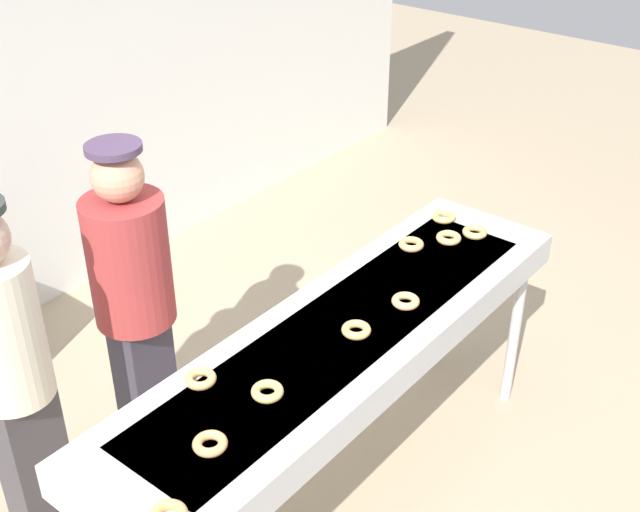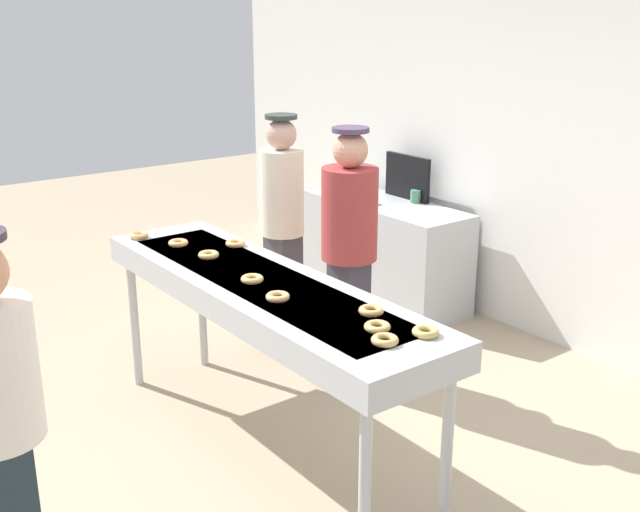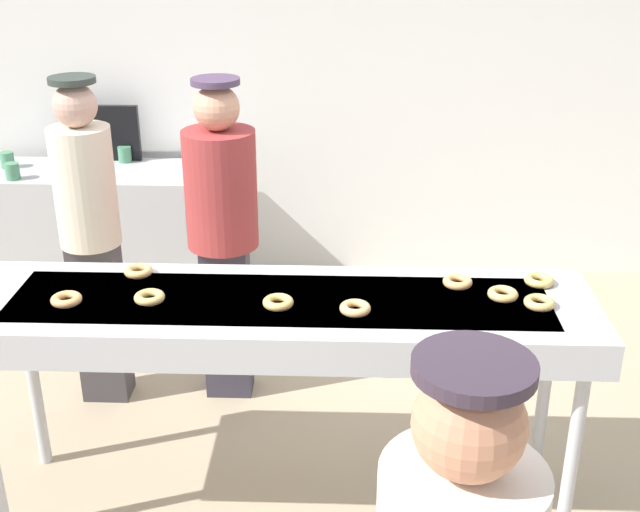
{
  "view_description": "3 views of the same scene",
  "coord_description": "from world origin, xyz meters",
  "px_view_note": "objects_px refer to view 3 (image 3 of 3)",
  "views": [
    {
      "loc": [
        -2.21,
        -1.65,
        3.01
      ],
      "look_at": [
        0.21,
        0.3,
        1.15
      ],
      "focal_mm": 46.12,
      "sensor_mm": 36.0,
      "label": 1
    },
    {
      "loc": [
        3.31,
        -2.12,
        2.41
      ],
      "look_at": [
        0.15,
        0.28,
        1.13
      ],
      "focal_mm": 43.44,
      "sensor_mm": 36.0,
      "label": 2
    },
    {
      "loc": [
        0.26,
        -2.89,
        2.48
      ],
      "look_at": [
        0.15,
        0.23,
        1.11
      ],
      "focal_mm": 45.71,
      "sensor_mm": 36.0,
      "label": 3
    }
  ],
  "objects_px": {
    "glazed_donut_0": "(503,294)",
    "paper_cup_3": "(74,170)",
    "glazed_donut_2": "(458,282)",
    "glazed_donut_4": "(539,303)",
    "worker_baker": "(222,222)",
    "prep_counter": "(102,231)",
    "menu_display": "(102,133)",
    "glazed_donut_3": "(149,297)",
    "glazed_donut_5": "(277,302)",
    "glazed_donut_7": "(539,280)",
    "glazed_donut_9": "(355,308)",
    "paper_cup_2": "(7,160)",
    "paper_cup_0": "(125,154)",
    "worker_assistant": "(90,231)",
    "glazed_donut_8": "(138,271)",
    "glazed_donut_6": "(66,299)",
    "fryer_conveyor": "(280,318)",
    "paper_cup_1": "(12,171)"
  },
  "relations": [
    {
      "from": "worker_assistant",
      "to": "paper_cup_1",
      "type": "distance_m",
      "value": 1.38
    },
    {
      "from": "glazed_donut_0",
      "to": "paper_cup_3",
      "type": "xyz_separation_m",
      "value": [
        -2.36,
        1.94,
        -0.13
      ]
    },
    {
      "from": "glazed_donut_9",
      "to": "paper_cup_0",
      "type": "distance_m",
      "value": 2.88
    },
    {
      "from": "paper_cup_1",
      "to": "worker_assistant",
      "type": "bearing_deg",
      "value": -53.11
    },
    {
      "from": "glazed_donut_6",
      "to": "glazed_donut_7",
      "type": "bearing_deg",
      "value": 7.25
    },
    {
      "from": "glazed_donut_0",
      "to": "paper_cup_3",
      "type": "distance_m",
      "value": 3.06
    },
    {
      "from": "glazed_donut_0",
      "to": "prep_counter",
      "type": "relative_size",
      "value": 0.08
    },
    {
      "from": "glazed_donut_8",
      "to": "paper_cup_1",
      "type": "xyz_separation_m",
      "value": [
        -1.23,
        1.73,
        -0.13
      ]
    },
    {
      "from": "worker_baker",
      "to": "menu_display",
      "type": "xyz_separation_m",
      "value": [
        -1.02,
        1.47,
        0.05
      ]
    },
    {
      "from": "fryer_conveyor",
      "to": "glazed_donut_3",
      "type": "xyz_separation_m",
      "value": [
        -0.51,
        -0.03,
        0.1
      ]
    },
    {
      "from": "paper_cup_3",
      "to": "menu_display",
      "type": "distance_m",
      "value": 0.43
    },
    {
      "from": "glazed_donut_5",
      "to": "glazed_donut_9",
      "type": "xyz_separation_m",
      "value": [
        0.3,
        -0.04,
        0.0
      ]
    },
    {
      "from": "glazed_donut_4",
      "to": "worker_baker",
      "type": "bearing_deg",
      "value": 146.04
    },
    {
      "from": "glazed_donut_6",
      "to": "prep_counter",
      "type": "xyz_separation_m",
      "value": [
        -0.55,
        2.2,
        -0.61
      ]
    },
    {
      "from": "fryer_conveyor",
      "to": "worker_assistant",
      "type": "height_order",
      "value": "worker_assistant"
    },
    {
      "from": "glazed_donut_2",
      "to": "glazed_donut_4",
      "type": "xyz_separation_m",
      "value": [
        0.3,
        -0.18,
        0.0
      ]
    },
    {
      "from": "glazed_donut_8",
      "to": "glazed_donut_5",
      "type": "bearing_deg",
      "value": -23.8
    },
    {
      "from": "paper_cup_0",
      "to": "paper_cup_3",
      "type": "relative_size",
      "value": 1.0
    },
    {
      "from": "glazed_donut_3",
      "to": "menu_display",
      "type": "height_order",
      "value": "menu_display"
    },
    {
      "from": "fryer_conveyor",
      "to": "paper_cup_1",
      "type": "relative_size",
      "value": 24.16
    },
    {
      "from": "glazed_donut_2",
      "to": "paper_cup_2",
      "type": "height_order",
      "value": "glazed_donut_2"
    },
    {
      "from": "prep_counter",
      "to": "menu_display",
      "type": "xyz_separation_m",
      "value": [
        0.0,
        0.24,
        0.61
      ]
    },
    {
      "from": "paper_cup_3",
      "to": "worker_assistant",
      "type": "bearing_deg",
      "value": -68.45
    },
    {
      "from": "glazed_donut_5",
      "to": "paper_cup_3",
      "type": "xyz_separation_m",
      "value": [
        -1.47,
        2.04,
        -0.13
      ]
    },
    {
      "from": "glazed_donut_4",
      "to": "paper_cup_2",
      "type": "distance_m",
      "value": 3.72
    },
    {
      "from": "glazed_donut_6",
      "to": "worker_assistant",
      "type": "bearing_deg",
      "value": 101.33
    },
    {
      "from": "worker_assistant",
      "to": "paper_cup_0",
      "type": "xyz_separation_m",
      "value": [
        -0.22,
        1.5,
        -0.05
      ]
    },
    {
      "from": "glazed_donut_9",
      "to": "paper_cup_2",
      "type": "relative_size",
      "value": 1.16
    },
    {
      "from": "glazed_donut_3",
      "to": "paper_cup_2",
      "type": "xyz_separation_m",
      "value": [
        -1.46,
        2.21,
        -0.13
      ]
    },
    {
      "from": "glazed_donut_5",
      "to": "glazed_donut_7",
      "type": "height_order",
      "value": "same"
    },
    {
      "from": "worker_baker",
      "to": "paper_cup_2",
      "type": "height_order",
      "value": "worker_baker"
    },
    {
      "from": "worker_baker",
      "to": "worker_assistant",
      "type": "xyz_separation_m",
      "value": [
        -0.66,
        -0.07,
        -0.03
      ]
    },
    {
      "from": "glazed_donut_6",
      "to": "worker_assistant",
      "type": "height_order",
      "value": "worker_assistant"
    },
    {
      "from": "prep_counter",
      "to": "paper_cup_3",
      "type": "relative_size",
      "value": 14.94
    },
    {
      "from": "glazed_donut_2",
      "to": "glazed_donut_4",
      "type": "height_order",
      "value": "same"
    },
    {
      "from": "glazed_donut_5",
      "to": "paper_cup_0",
      "type": "xyz_separation_m",
      "value": [
        -1.23,
        2.39,
        -0.13
      ]
    },
    {
      "from": "glazed_donut_8",
      "to": "prep_counter",
      "type": "xyz_separation_m",
      "value": [
        -0.77,
        1.93,
        -0.61
      ]
    },
    {
      "from": "paper_cup_3",
      "to": "glazed_donut_6",
      "type": "bearing_deg",
      "value": -72.82
    },
    {
      "from": "worker_assistant",
      "to": "glazed_donut_3",
      "type": "bearing_deg",
      "value": 106.03
    },
    {
      "from": "glazed_donut_6",
      "to": "glazed_donut_9",
      "type": "height_order",
      "value": "same"
    },
    {
      "from": "glazed_donut_0",
      "to": "glazed_donut_3",
      "type": "bearing_deg",
      "value": -176.83
    },
    {
      "from": "glazed_donut_0",
      "to": "menu_display",
      "type": "relative_size",
      "value": 0.24
    },
    {
      "from": "paper_cup_0",
      "to": "paper_cup_1",
      "type": "distance_m",
      "value": 0.73
    },
    {
      "from": "glazed_donut_7",
      "to": "glazed_donut_6",
      "type": "bearing_deg",
      "value": -172.75
    },
    {
      "from": "paper_cup_0",
      "to": "glazed_donut_4",
      "type": "bearing_deg",
      "value": -46.33
    },
    {
      "from": "paper_cup_2",
      "to": "paper_cup_3",
      "type": "relative_size",
      "value": 1.0
    },
    {
      "from": "worker_baker",
      "to": "menu_display",
      "type": "distance_m",
      "value": 1.79
    },
    {
      "from": "glazed_donut_8",
      "to": "glazed_donut_9",
      "type": "distance_m",
      "value": 0.97
    },
    {
      "from": "worker_baker",
      "to": "prep_counter",
      "type": "height_order",
      "value": "worker_baker"
    },
    {
      "from": "worker_assistant",
      "to": "prep_counter",
      "type": "bearing_deg",
      "value": -88.31
    }
  ]
}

